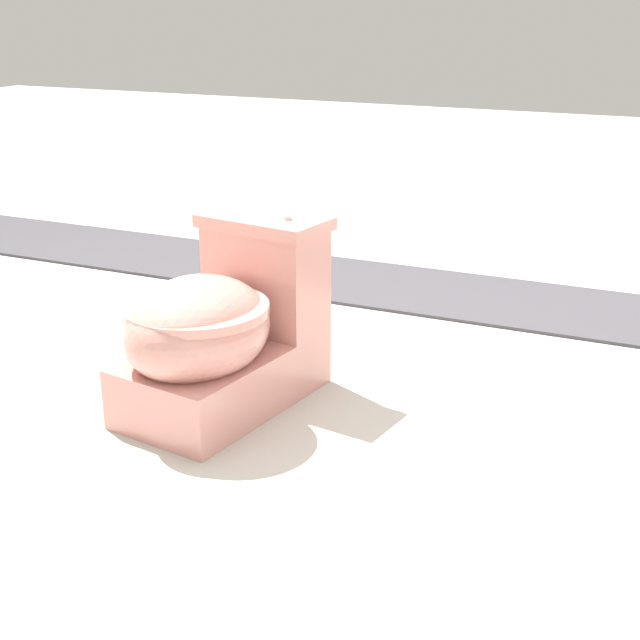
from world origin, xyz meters
TOP-DOWN VIEW (x-y plane):
  - ground_plane at (0.00, 0.00)m, footprint 14.00×14.00m
  - gravel_strip at (-1.18, 0.50)m, footprint 0.56×8.00m
  - toilet at (0.03, 0.07)m, footprint 0.68×0.47m

SIDE VIEW (x-z plane):
  - ground_plane at x=0.00m, z-range 0.00..0.00m
  - gravel_strip at x=-1.18m, z-range 0.00..0.01m
  - toilet at x=0.03m, z-range -0.04..0.48m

